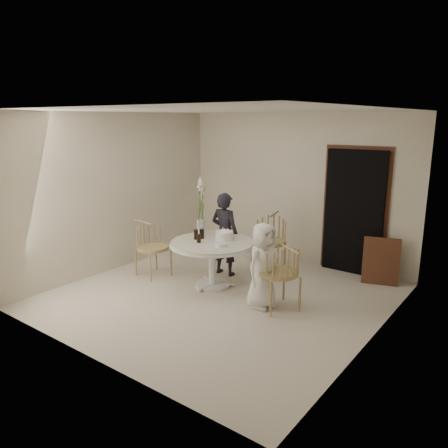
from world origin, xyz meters
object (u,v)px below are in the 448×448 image
Objects in this scene: chair_left at (148,241)px; flower_vase at (201,212)px; chair_right at (283,269)px; birthday_cake at (224,235)px; boy at (263,266)px; girl at (225,234)px; table at (212,249)px; chair_far at (271,234)px.

flower_vase reaches higher than chair_left.
chair_right is 1.06× the size of chair_left.
boy is at bearing -22.33° from birthday_cake.
birthday_cake is (1.29, 0.42, 0.21)m from chair_left.
boy is (1.23, -0.75, -0.10)m from girl.
girl is at bearing -44.69° from chair_left.
girl reaches higher than boy.
chair_right reaches higher than chair_left.
flower_vase is at bearing 177.99° from birthday_cake.
boy is (2.26, 0.02, 0.02)m from chair_left.
flower_vase reaches higher than boy.
chair_right is 1.88m from flower_vase.
table is 1.34× the size of flower_vase.
table is 1.38× the size of chair_right.
chair_right is at bearing -7.54° from table.
girl reaches higher than chair_far.
boy reaches higher than chair_far.
chair_left is at bearing 33.96° from girl.
girl is (-0.18, 0.56, 0.09)m from table.
table is at bearing 87.14° from boy.
chair_far is 1.61m from boy.
chair_far is at bearing 75.39° from table.
chair_left reaches higher than table.
chair_left is (-2.57, -0.04, -0.04)m from chair_right.
chair_left is (-1.21, -0.22, -0.03)m from table.
chair_right is 0.31m from boy.
chair_far reaches higher than birthday_cake.
chair_right is 0.98× the size of flower_vase.
chair_far is 1.07m from birthday_cake.
chair_far is 1.34m from flower_vase.
birthday_cake is at bearing -2.01° from flower_vase.
birthday_cake is at bearing 122.73° from girl.
table is 1.23m from chair_left.
boy reaches higher than birthday_cake.
flower_vase reaches higher than birthday_cake.
chair_right is 1.71m from girl.
chair_left is 0.75× the size of boy.
boy is 1.07m from birthday_cake.
table is 1.37m from chair_right.
chair_left is at bearing -57.83° from chair_right.
chair_left is 3.32× the size of birthday_cake.
chair_far is 1.76m from chair_right.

